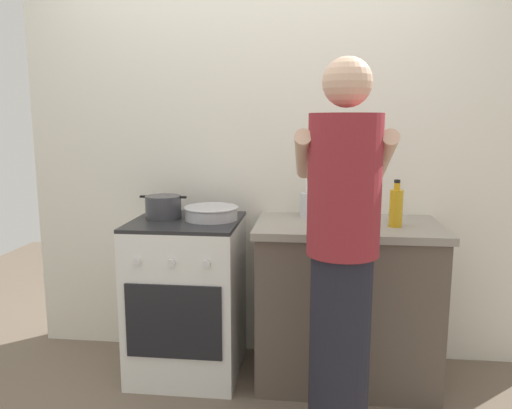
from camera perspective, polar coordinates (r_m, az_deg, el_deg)
ground at (r=2.93m, az=-1.31°, el=-20.04°), size 6.00×6.00×0.00m
back_wall at (r=3.04m, az=3.64°, el=5.79°), size 3.20×0.10×2.50m
countertop at (r=2.86m, az=10.25°, el=-10.96°), size 1.00×0.60×0.90m
stove_range at (r=2.94m, az=-7.84°, el=-10.40°), size 0.60×0.62×0.90m
pot at (r=2.88m, az=-10.58°, el=-0.27°), size 0.27×0.20×0.13m
mixing_bowl at (r=2.80m, az=-5.17°, el=-0.89°), size 0.31×0.31×0.08m
utensil_crock at (r=2.88m, az=6.00°, el=0.45°), size 0.10×0.10×0.33m
spice_bottle at (r=2.64m, az=11.49°, el=-1.63°), size 0.04×0.04×0.09m
oil_bottle at (r=2.70m, az=15.77°, el=-0.29°), size 0.07×0.07×0.25m
person at (r=2.13m, az=9.83°, el=-6.65°), size 0.41×0.50×1.70m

